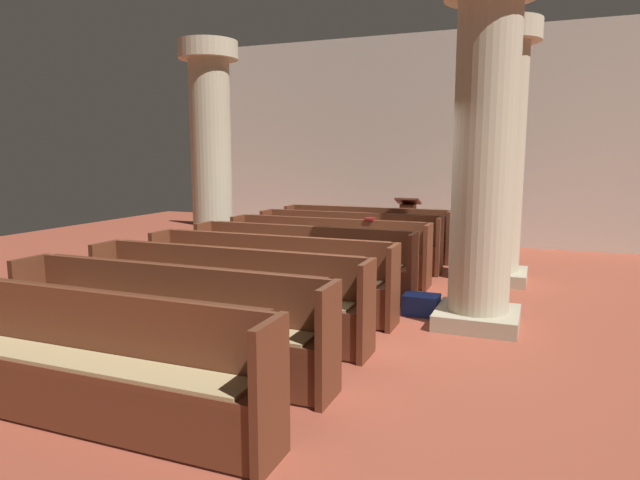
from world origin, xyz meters
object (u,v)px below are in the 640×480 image
pew_row_3 (302,259)px  pillar_aisle_rear (485,149)px  pillar_far_side (211,151)px  kneeler_box_blue (421,305)px  pew_row_6 (165,318)px  pew_row_1 (349,239)px  pew_row_5 (225,292)px  pew_row_7 (77,356)px  lectern (407,229)px  pew_row_2 (328,248)px  pew_row_4 (269,273)px  pillar_aisle_side (500,150)px  hymn_book (370,219)px  pew_row_0 (366,231)px

pew_row_3 → pillar_aisle_rear: size_ratio=0.83×
pillar_far_side → kneeler_box_blue: bearing=-24.5°
pew_row_3 → pew_row_6: bearing=-90.0°
pew_row_1 → pillar_far_side: pillar_far_side is taller
pew_row_5 → pew_row_7: size_ratio=1.00×
lectern → pew_row_2: bearing=-100.6°
pew_row_3 → lectern: (0.57, 4.02, -0.05)m
pew_row_2 → pew_row_4: same height
pew_row_7 → pew_row_5: bearing=90.0°
pew_row_1 → pew_row_5: size_ratio=1.00×
pew_row_6 → pew_row_5: bearing=90.0°
pew_row_4 → kneeler_box_blue: bearing=19.8°
kneeler_box_blue → pillar_aisle_side: bearing=73.1°
lectern → pew_row_4: bearing=-96.4°
pew_row_2 → pillar_far_side: pillar_far_side is taller
kneeler_box_blue → pew_row_7: bearing=-115.6°
pew_row_1 → hymn_book: hymn_book is taller
hymn_book → kneeler_box_blue: bearing=-54.4°
pew_row_4 → pillar_aisle_side: size_ratio=0.83×
pew_row_0 → kneeler_box_blue: bearing=-62.8°
pew_row_5 → hymn_book: hymn_book is taller
pillar_aisle_rear → pew_row_0: bearing=124.1°
pew_row_3 → pew_row_4: same height
pew_row_2 → hymn_book: bearing=17.1°
pillar_aisle_rear → hymn_book: (-1.80, 1.76, -1.03)m
pew_row_0 → pew_row_4: 4.02m
pillar_aisle_rear → pew_row_4: bearing=-169.8°
pew_row_1 → pew_row_0: bearing=90.0°
pew_row_2 → pew_row_3: (0.00, -1.00, 0.00)m
pew_row_6 → lectern: (0.57, 7.03, -0.05)m
pew_row_1 → pew_row_7: same height
pew_row_1 → hymn_book: 1.12m
pew_row_4 → hymn_book: bearing=74.2°
pew_row_5 → pillar_aisle_rear: 3.19m
pew_row_2 → hymn_book: hymn_book is taller
pillar_aisle_side → lectern: bearing=130.6°
pew_row_2 → kneeler_box_blue: bearing=-38.4°
pew_row_0 → kneeler_box_blue: (1.74, -3.39, -0.38)m
pew_row_3 → pew_row_6: size_ratio=1.00×
pew_row_4 → lectern: (0.57, 5.02, -0.05)m
pillar_far_side → pew_row_3: bearing=-32.3°
pew_row_0 → pew_row_3: 3.01m
pew_row_1 → kneeler_box_blue: bearing=-53.8°
pew_row_5 → lectern: (0.57, 6.03, -0.05)m
pew_row_5 → pew_row_3: bearing=90.0°
pillar_aisle_side → pew_row_1: bearing=176.4°
pew_row_5 → pillar_far_side: pillar_far_side is taller
pew_row_7 → kneeler_box_blue: bearing=64.4°
pew_row_0 → pew_row_1: bearing=-90.0°
pew_row_0 → pew_row_5: 5.02m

